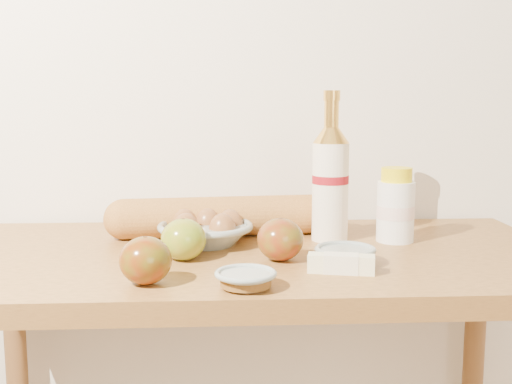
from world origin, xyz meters
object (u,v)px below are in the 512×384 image
table (255,312)px  bourbon_bottle (330,180)px  cream_bottle (396,207)px  baguette (225,216)px  egg_bowl (206,231)px

table → bourbon_bottle: 0.31m
cream_bottle → baguette: cream_bottle is taller
egg_bowl → table: bearing=-32.4°
cream_bottle → egg_bowl: size_ratio=0.72×
baguette → table: bearing=-73.2°
table → cream_bottle: (0.29, 0.07, 0.19)m
cream_bottle → baguette: size_ratio=0.30×
table → baguette: bearing=112.3°
table → bourbon_bottle: bearing=28.6°
table → baguette: baguette is taller
table → egg_bowl: size_ratio=5.63×
cream_bottle → egg_bowl: bearing=158.3°
table → bourbon_bottle: bourbon_bottle is taller
table → egg_bowl: bearing=147.6°
bourbon_bottle → egg_bowl: size_ratio=1.45×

